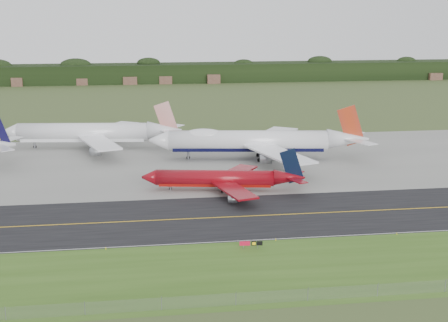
% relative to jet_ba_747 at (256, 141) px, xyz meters
% --- Properties ---
extents(ground, '(600.00, 600.00, 0.00)m').
position_rel_jet_ba_747_xyz_m(ground, '(-16.16, -51.32, -6.00)').
color(ground, '#3B4C23').
rests_on(ground, ground).
extents(grass_verge, '(400.00, 30.00, 0.01)m').
position_rel_jet_ba_747_xyz_m(grass_verge, '(-16.16, -86.32, -5.99)').
color(grass_verge, '#345619').
rests_on(grass_verge, ground).
extents(taxiway, '(400.00, 32.00, 0.02)m').
position_rel_jet_ba_747_xyz_m(taxiway, '(-16.16, -55.32, -5.99)').
color(taxiway, black).
rests_on(taxiway, ground).
extents(apron, '(400.00, 78.00, 0.01)m').
position_rel_jet_ba_747_xyz_m(apron, '(-16.16, -0.32, -5.99)').
color(apron, gray).
rests_on(apron, ground).
extents(taxiway_centreline, '(400.00, 0.40, 0.00)m').
position_rel_jet_ba_747_xyz_m(taxiway_centreline, '(-16.16, -55.32, -5.97)').
color(taxiway_centreline, gold).
rests_on(taxiway_centreline, taxiway).
extents(taxiway_edge_line, '(400.00, 0.25, 0.00)m').
position_rel_jet_ba_747_xyz_m(taxiway_edge_line, '(-16.16, -70.82, -5.97)').
color(taxiway_edge_line, silver).
rests_on(taxiway_edge_line, taxiway).
extents(perimeter_fence, '(320.00, 0.10, 320.00)m').
position_rel_jet_ba_747_xyz_m(perimeter_fence, '(-16.16, -99.32, -4.90)').
color(perimeter_fence, slate).
rests_on(perimeter_fence, ground).
extents(horizon_treeline, '(700.00, 25.00, 12.00)m').
position_rel_jet_ba_747_xyz_m(horizon_treeline, '(-16.16, 222.44, -0.53)').
color(horizon_treeline, black).
rests_on(horizon_treeline, ground).
extents(jet_ba_747, '(70.08, 57.55, 17.63)m').
position_rel_jet_ba_747_xyz_m(jet_ba_747, '(0.00, 0.00, 0.00)').
color(jet_ba_747, white).
rests_on(jet_ba_747, ground).
extents(jet_red_737, '(43.19, 34.79, 11.69)m').
position_rel_jet_ba_747_xyz_m(jet_red_737, '(-14.97, -33.58, -2.77)').
color(jet_red_737, maroon).
rests_on(jet_red_737, ground).
extents(jet_star_tail, '(61.96, 51.50, 16.34)m').
position_rel_jet_ba_747_xyz_m(jet_star_tail, '(-52.60, 24.06, -0.55)').
color(jet_star_tail, white).
rests_on(jet_star_tail, ground).
extents(taxiway_sign, '(4.62, 0.64, 1.54)m').
position_rel_jet_ba_747_xyz_m(taxiway_sign, '(-15.31, -75.33, -4.91)').
color(taxiway_sign, slate).
rests_on(taxiway_sign, ground).
extents(edge_marker_left, '(0.16, 0.16, 0.50)m').
position_rel_jet_ba_747_xyz_m(edge_marker_left, '(-44.19, -71.82, -5.75)').
color(edge_marker_left, yellow).
rests_on(edge_marker_left, ground).
extents(edge_marker_center, '(0.16, 0.16, 0.50)m').
position_rel_jet_ba_747_xyz_m(edge_marker_center, '(-9.42, -71.82, -5.75)').
color(edge_marker_center, yellow).
rests_on(edge_marker_center, ground).
extents(edge_marker_right, '(0.16, 0.16, 0.50)m').
position_rel_jet_ba_747_xyz_m(edge_marker_right, '(16.96, -71.82, -5.75)').
color(edge_marker_right, yellow).
rests_on(edge_marker_right, ground).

